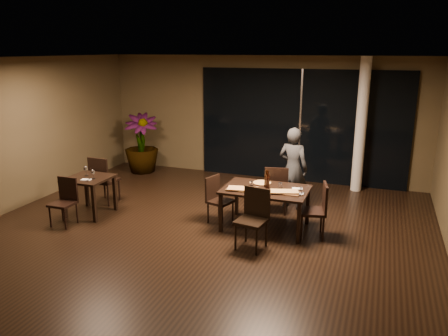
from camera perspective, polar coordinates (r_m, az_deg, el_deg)
ground at (r=7.66m, az=-3.57°, el=-8.97°), size 8.00×8.00×0.00m
wall_back at (r=10.94m, az=4.88°, el=6.60°), size 8.00×0.10×3.00m
wall_left at (r=9.54m, az=-26.69°, el=3.73°), size 0.10×8.00×3.00m
ceiling at (r=6.99m, az=-4.00°, el=14.23°), size 8.00×8.00×0.04m
window_panel at (r=10.66m, az=9.94°, el=5.38°), size 5.00×0.06×2.70m
column at (r=10.17m, az=17.45°, el=5.29°), size 0.24×0.24×3.00m
main_table at (r=7.82m, az=5.46°, el=-3.20°), size 1.50×1.00×0.75m
side_table at (r=8.86m, az=-17.22°, el=-1.95°), size 0.80×0.80×0.75m
chair_main_far at (r=8.56m, az=6.84°, el=-2.52°), size 0.53×0.53×0.97m
chair_main_near at (r=7.12m, az=3.90°, el=-6.13°), size 0.52×0.52×0.98m
chair_main_left at (r=8.13m, az=-0.91°, el=-3.79°), size 0.50×0.50×0.87m
chair_main_right at (r=7.65m, az=12.12°, el=-5.06°), size 0.53×0.53×0.95m
chair_side_far at (r=9.39m, az=-15.59°, el=-1.23°), size 0.49×0.49×1.01m
chair_side_near at (r=8.55m, az=-20.06°, el=-3.78°), size 0.41×0.41×0.87m
diner at (r=8.84m, az=8.99°, el=-0.05°), size 0.63×0.48×1.67m
potted_plant at (r=11.57m, az=-10.75°, el=3.18°), size 1.16×1.16×1.54m
pizza_board_left at (r=7.67m, az=2.44°, el=-2.85°), size 0.57×0.30×0.01m
pizza_board_right at (r=7.59m, az=7.88°, el=-3.20°), size 0.53×0.27×0.01m
oblong_pizza_left at (r=7.67m, az=2.45°, el=-2.73°), size 0.54×0.32×0.02m
oblong_pizza_right at (r=7.58m, az=7.88°, el=-3.08°), size 0.50×0.34×0.02m
round_pizza at (r=8.08m, az=4.98°, el=-1.96°), size 0.32×0.32×0.01m
bottle_a at (r=7.83m, az=5.54°, el=-1.40°), size 0.07×0.07×0.31m
bottle_b at (r=7.74m, az=5.71°, el=-1.68°), size 0.06×0.06×0.29m
bottle_c at (r=7.81m, az=5.73°, el=-1.43°), size 0.07×0.07×0.32m
tumbler_left at (r=7.93m, az=3.60°, el=-2.02°), size 0.07×0.07×0.08m
tumbler_right at (r=7.82m, az=7.35°, el=-2.28°), size 0.08×0.08×0.10m
napkin_near at (r=7.57m, az=9.66°, el=-3.32°), size 0.20×0.14×0.01m
napkin_far at (r=7.83m, az=9.55°, el=-2.69°), size 0.19×0.12×0.01m
wine_glass_a at (r=8.91m, az=-17.59°, el=-0.40°), size 0.08×0.08×0.19m
wine_glass_b at (r=8.67m, az=-16.73°, el=-0.81°), size 0.08×0.08×0.17m
side_napkin at (r=8.65m, az=-17.56°, el=-1.47°), size 0.20×0.15×0.01m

